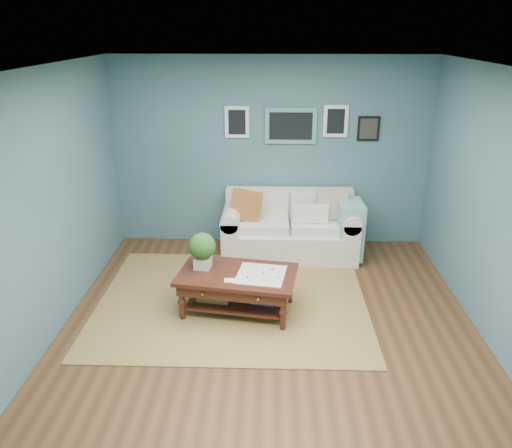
{
  "coord_description": "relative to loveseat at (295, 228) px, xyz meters",
  "views": [
    {
      "loc": [
        0.0,
        -4.5,
        3.06
      ],
      "look_at": [
        -0.17,
        1.0,
        0.86
      ],
      "focal_mm": 35.0,
      "sensor_mm": 36.0,
      "label": 1
    }
  ],
  "objects": [
    {
      "name": "coffee_table",
      "position": [
        -0.78,
        -1.55,
        0.0
      ],
      "size": [
        1.4,
        0.95,
        0.91
      ],
      "rotation": [
        0.0,
        0.0,
        -0.16
      ],
      "color": "#381310",
      "rests_on": "ground"
    },
    {
      "name": "area_rug",
      "position": [
        -0.8,
        -1.36,
        -0.4
      ],
      "size": [
        3.14,
        2.51,
        0.01
      ],
      "primitive_type": "cube",
      "color": "brown",
      "rests_on": "ground"
    },
    {
      "name": "room_shell",
      "position": [
        -0.35,
        -1.97,
        0.96
      ],
      "size": [
        5.0,
        5.02,
        2.7
      ],
      "color": "brown",
      "rests_on": "ground"
    },
    {
      "name": "loveseat",
      "position": [
        0.0,
        0.0,
        0.0
      ],
      "size": [
        1.92,
        0.87,
        0.99
      ],
      "color": "#EDE7CF",
      "rests_on": "ground"
    }
  ]
}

